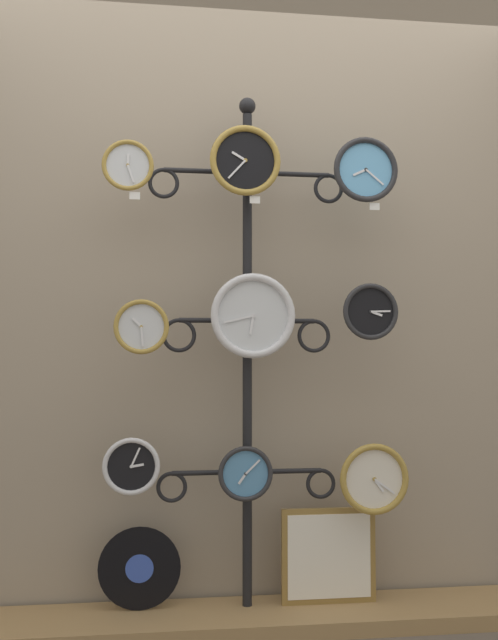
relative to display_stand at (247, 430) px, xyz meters
name	(u,v)px	position (x,y,z in m)	size (l,w,h in m)	color
shop_wall	(242,268)	(0.00, 0.16, 0.66)	(4.40, 0.04, 2.80)	gray
low_shelf	(249,619)	(0.00, -0.06, -0.71)	(2.20, 0.36, 0.06)	#9E7A4C
display_stand	(247,430)	(0.00, 0.00, 0.00)	(0.79, 0.38, 2.07)	black
clock_top_left	(128,166)	(-0.47, -0.10, 1.01)	(0.20, 0.04, 0.20)	silver
clock_top_center	(245,161)	(-0.02, -0.11, 1.04)	(0.28, 0.04, 0.28)	black
clock_top_right	(365,170)	(0.46, -0.11, 1.03)	(0.26, 0.04, 0.26)	#60A8DB
clock_middle_left	(141,327)	(-0.42, -0.10, 0.40)	(0.21, 0.04, 0.21)	silver
clock_middle_center	(253,316)	(0.01, -0.09, 0.45)	(0.33, 0.04, 0.33)	silver
clock_middle_right	(370,312)	(0.47, -0.09, 0.47)	(0.22, 0.04, 0.22)	black
clock_bottom_left	(131,466)	(-0.45, -0.08, -0.12)	(0.21, 0.04, 0.21)	black
clock_bottom_center	(245,473)	(-0.02, -0.08, -0.16)	(0.21, 0.04, 0.21)	#4C84B2
clock_bottom_right	(374,479)	(0.48, -0.11, -0.18)	(0.27, 0.04, 0.27)	silver
vinyl_record	(139,568)	(-0.42, 0.00, -0.52)	(0.32, 0.01, 0.32)	black
picture_frame	(329,556)	(0.32, -0.02, -0.49)	(0.38, 0.02, 0.37)	olive
price_tag_upper	(135,196)	(-0.44, -0.10, 0.90)	(0.04, 0.00, 0.03)	white
price_tag_mid	(255,200)	(0.01, -0.11, 0.89)	(0.04, 0.00, 0.03)	white
price_tag_lower	(375,206)	(0.49, -0.11, 0.88)	(0.04, 0.00, 0.03)	white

